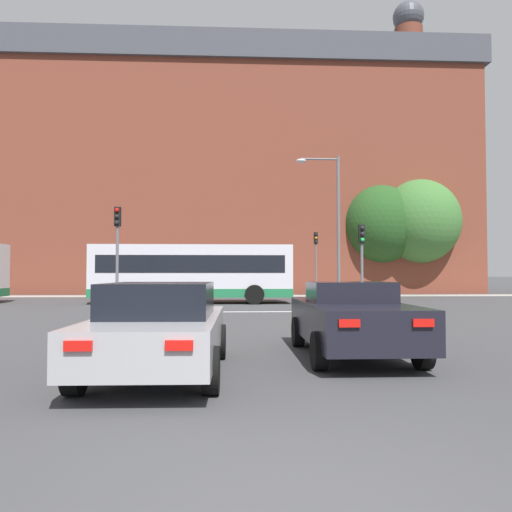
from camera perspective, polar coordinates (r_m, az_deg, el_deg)
The scene contains 14 objects.
stop_line_strip at distance 20.64m, azimuth -1.50°, elevation -6.39°, with size 7.46×0.30×0.01m, color silver.
far_pavement at distance 34.90m, azimuth -2.06°, elevation -4.57°, with size 68.28×2.50×0.01m, color #A09B91.
brick_civic_building at distance 45.86m, azimuth -4.15°, elevation 8.82°, with size 42.34×16.21×26.98m.
car_saloon_left at distance 8.14m, azimuth -10.90°, elevation -8.00°, with size 2.06×4.52×1.45m.
car_roadster_right at distance 9.86m, azimuth 10.86°, elevation -7.03°, with size 1.96×4.37×1.43m.
bus_crossing_lead at distance 26.68m, azimuth -7.25°, elevation -1.85°, with size 10.43×2.65×3.06m.
traffic_light_far_right at distance 34.48m, azimuth 6.86°, elevation 0.30°, with size 0.26×0.31×4.41m.
traffic_light_near_left at distance 21.38m, azimuth -15.57°, elevation 1.62°, with size 0.26×0.31×4.34m.
traffic_light_near_right at distance 21.98m, azimuth 12.02°, elevation 0.44°, with size 0.26×0.31×3.69m.
street_lamp_junction at distance 25.51m, azimuth 8.60°, elevation 4.77°, with size 2.22×0.36×7.51m.
pedestrian_waiting at distance 35.17m, azimuth -6.85°, elevation -2.90°, with size 0.37×0.46×1.72m.
pedestrian_walking_east at distance 34.92m, azimuth 0.79°, elevation -3.02°, with size 0.33×0.45×1.63m.
tree_by_building at distance 39.62m, azimuth 14.02°, elevation 3.53°, with size 5.73×5.73×8.36m.
tree_kerbside at distance 40.33m, azimuth 18.19°, elevation 3.77°, with size 6.11×6.11×8.77m.
Camera 1 is at (-0.49, -3.24, 1.60)m, focal length 35.00 mm.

